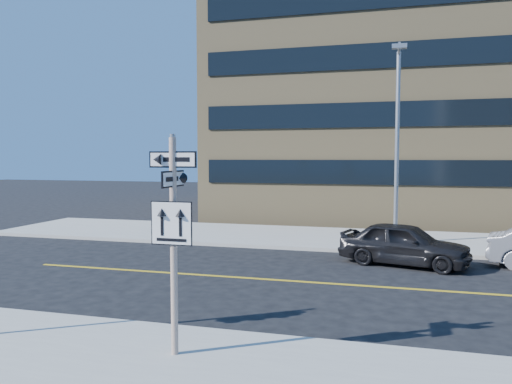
% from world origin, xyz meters
% --- Properties ---
extents(ground, '(120.00, 120.00, 0.00)m').
position_xyz_m(ground, '(0.00, 0.00, 0.00)').
color(ground, black).
rests_on(ground, ground).
extents(sign_pole, '(0.92, 0.92, 4.06)m').
position_xyz_m(sign_pole, '(0.00, -2.51, 2.44)').
color(sign_pole, silver).
rests_on(sign_pole, near_sidewalk).
extents(parked_car_a, '(2.92, 4.77, 1.52)m').
position_xyz_m(parked_car_a, '(4.28, 7.28, 0.76)').
color(parked_car_a, black).
rests_on(parked_car_a, ground).
extents(streetlight_a, '(0.55, 2.25, 8.00)m').
position_xyz_m(streetlight_a, '(4.00, 10.76, 4.76)').
color(streetlight_a, gray).
rests_on(streetlight_a, far_sidewalk).
extents(building_brick, '(18.00, 18.00, 18.00)m').
position_xyz_m(building_brick, '(2.00, 25.00, 9.00)').
color(building_brick, '#A18859').
rests_on(building_brick, ground).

